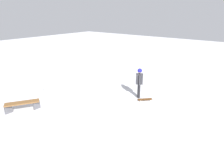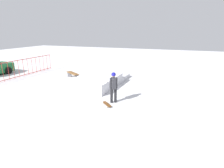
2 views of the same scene
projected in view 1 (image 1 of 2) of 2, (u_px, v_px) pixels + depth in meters
name	position (u px, v px, depth m)	size (l,w,h in m)	color
ground_plane	(97.00, 106.00, 10.39)	(60.00, 60.00, 0.00)	silver
skate_ramp	(76.00, 92.00, 11.40)	(5.52, 2.86, 0.74)	silver
skater	(139.00, 81.00, 11.09)	(0.44, 0.39, 1.73)	black
skateboard	(145.00, 99.00, 10.97)	(0.70, 0.72, 0.09)	#593314
park_bench	(22.00, 104.00, 9.73)	(1.17, 1.57, 0.48)	brown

